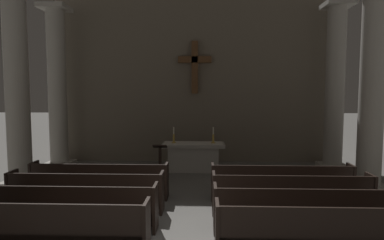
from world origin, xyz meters
TOP-DOWN VIEW (x-y plane):
  - pew_left_row_1 at (-2.38, -0.04)m, footprint 3.62×0.50m
  - pew_left_row_2 at (-2.38, 0.97)m, footprint 3.62×0.50m
  - pew_left_row_3 at (-2.38, 1.98)m, footprint 3.62×0.50m
  - pew_left_row_4 at (-2.38, 2.99)m, footprint 3.62×0.50m
  - pew_right_row_1 at (2.38, -0.04)m, footprint 3.62×0.50m
  - pew_right_row_2 at (2.38, 0.97)m, footprint 3.62×0.50m
  - pew_right_row_3 at (2.38, 1.98)m, footprint 3.62×0.50m
  - pew_right_row_4 at (2.38, 2.99)m, footprint 3.62×0.50m
  - column_left_second at (-5.05, 3.93)m, footprint 0.99×0.99m
  - column_right_second at (5.05, 3.93)m, footprint 0.99×0.99m
  - column_left_third at (-5.05, 6.56)m, footprint 0.99×0.99m
  - column_right_third at (5.05, 6.56)m, footprint 0.99×0.99m
  - altar at (0.00, 6.09)m, footprint 2.20×0.90m
  - candlestick_left at (-0.70, 6.09)m, footprint 0.16×0.16m
  - candlestick_right at (0.70, 6.09)m, footprint 0.16×0.16m
  - apse_with_cross at (0.00, 7.86)m, footprint 11.17×0.50m
  - lectern at (-1.03, 4.89)m, footprint 0.44×0.36m

SIDE VIEW (x-z plane):
  - pew_left_row_1 at x=-2.38m, z-range 0.00..0.95m
  - pew_left_row_2 at x=-2.38m, z-range 0.00..0.95m
  - pew_left_row_3 at x=-2.38m, z-range 0.00..0.95m
  - pew_left_row_4 at x=-2.38m, z-range 0.00..0.95m
  - pew_right_row_1 at x=2.38m, z-range 0.00..0.95m
  - pew_right_row_2 at x=2.38m, z-range 0.00..0.95m
  - pew_right_row_3 at x=2.38m, z-range 0.00..0.95m
  - pew_right_row_4 at x=2.38m, z-range 0.00..0.95m
  - altar at x=0.00m, z-range 0.03..1.04m
  - lectern at x=-1.03m, z-range -0.03..1.13m
  - candlestick_left at x=-0.70m, z-range 0.90..1.47m
  - candlestick_right at x=0.70m, z-range 0.90..1.47m
  - column_left_second at x=-5.05m, z-range -0.08..5.87m
  - column_right_second at x=5.05m, z-range -0.08..5.87m
  - column_left_third at x=-5.05m, z-range -0.08..5.87m
  - column_right_third at x=5.05m, z-range -0.08..5.87m
  - apse_with_cross at x=0.00m, z-range 0.00..6.87m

